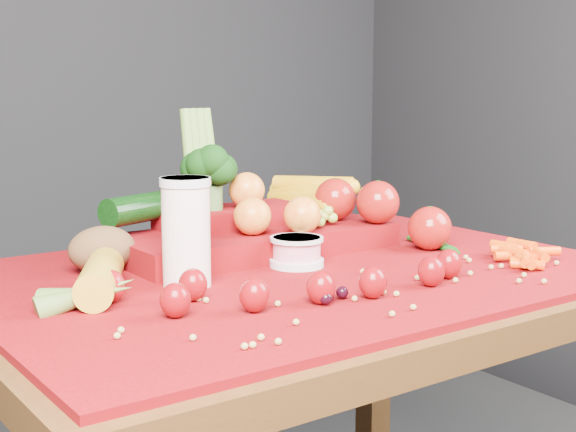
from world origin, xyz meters
TOP-DOWN VIEW (x-y plane):
  - table at (0.00, 0.00)m, footprint 1.10×0.80m
  - red_cloth at (0.00, 0.00)m, footprint 1.05×0.75m
  - milk_glass at (-0.20, 0.00)m, footprint 0.08×0.08m
  - yogurt_bowl at (0.01, 0.01)m, footprint 0.09×0.09m
  - strawberry_scatter at (-0.12, -0.14)m, footprint 0.54×0.28m
  - dark_grape_cluster at (-0.08, -0.20)m, footprint 0.06×0.05m
  - soybean_scatter at (0.00, -0.20)m, footprint 0.84×0.24m
  - corn_ear at (-0.37, -0.01)m, footprint 0.24×0.26m
  - potato at (-0.28, 0.17)m, footprint 0.11×0.08m
  - baby_carrot_pile at (0.35, -0.19)m, footprint 0.18×0.18m
  - green_bean_pile at (0.32, -0.01)m, footprint 0.14×0.12m
  - produce_mound at (0.05, 0.15)m, footprint 0.60×0.37m

SIDE VIEW (x-z plane):
  - table at x=0.00m, z-range 0.28..1.03m
  - red_cloth at x=0.00m, z-range 0.75..0.76m
  - soybean_scatter at x=0.00m, z-range 0.76..0.77m
  - green_bean_pile at x=0.32m, z-range 0.76..0.77m
  - dark_grape_cluster at x=-0.08m, z-range 0.76..0.79m
  - baby_carrot_pile at x=0.35m, z-range 0.76..0.79m
  - corn_ear at x=-0.37m, z-range 0.76..0.81m
  - strawberry_scatter at x=-0.12m, z-range 0.76..0.81m
  - yogurt_bowl at x=0.01m, z-range 0.76..0.81m
  - potato at x=-0.28m, z-range 0.76..0.84m
  - produce_mound at x=0.05m, z-range 0.69..0.95m
  - milk_glass at x=-0.20m, z-range 0.77..0.94m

